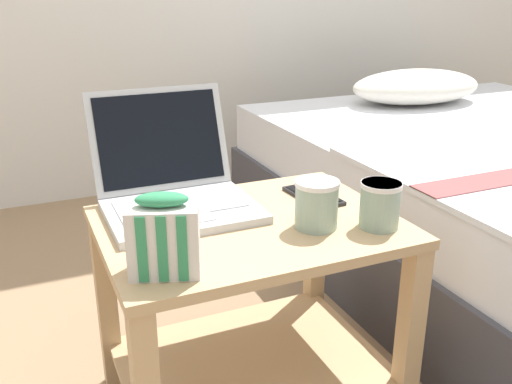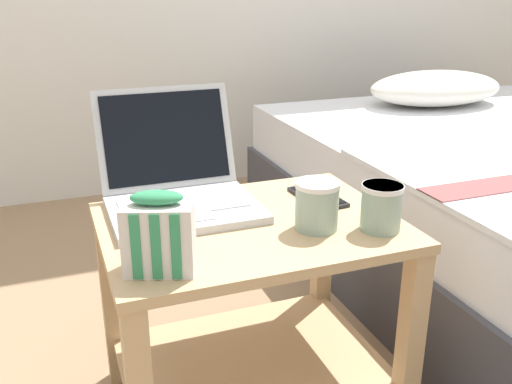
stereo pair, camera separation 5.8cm
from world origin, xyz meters
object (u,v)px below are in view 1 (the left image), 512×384
at_px(cell_phone, 313,196).
at_px(laptop, 175,186).
at_px(mug_front_right, 380,202).
at_px(snack_bag, 164,237).
at_px(mug_front_left, 317,201).

bearing_deg(cell_phone, laptop, 166.84).
bearing_deg(laptop, cell_phone, -13.16).
distance_m(laptop, mug_front_right, 0.45).
relative_size(mug_front_right, cell_phone, 0.68).
bearing_deg(cell_phone, snack_bag, -152.13).
bearing_deg(mug_front_right, laptop, 142.38).
bearing_deg(mug_front_left, cell_phone, 63.11).
height_order(laptop, mug_front_left, laptop).
bearing_deg(snack_bag, mug_front_left, 11.56).
relative_size(laptop, mug_front_left, 2.77).
relative_size(mug_front_right, snack_bag, 0.74).
bearing_deg(mug_front_left, mug_front_right, -23.10).
xyz_separation_m(mug_front_left, mug_front_right, (0.12, -0.05, -0.00)).
bearing_deg(mug_front_right, cell_phone, 102.00).
height_order(laptop, mug_front_right, laptop).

